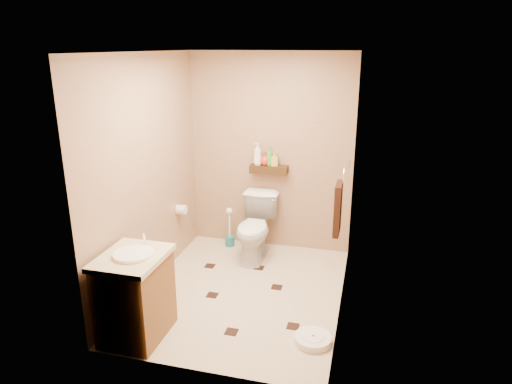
# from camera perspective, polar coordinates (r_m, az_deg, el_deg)

# --- Properties ---
(ground) EXTENTS (2.50, 2.50, 0.00)m
(ground) POSITION_cam_1_polar(r_m,az_deg,el_deg) (4.87, -1.64, -12.37)
(ground) COLOR beige
(ground) RESTS_ON ground
(wall_back) EXTENTS (2.00, 0.04, 2.40)m
(wall_back) POSITION_cam_1_polar(r_m,az_deg,el_deg) (5.56, 1.82, 4.84)
(wall_back) COLOR #A1755C
(wall_back) RESTS_ON ground
(wall_front) EXTENTS (2.00, 0.04, 2.40)m
(wall_front) POSITION_cam_1_polar(r_m,az_deg,el_deg) (3.28, -7.87, -4.81)
(wall_front) COLOR #A1755C
(wall_front) RESTS_ON ground
(wall_left) EXTENTS (0.04, 2.50, 2.40)m
(wall_left) POSITION_cam_1_polar(r_m,az_deg,el_deg) (4.76, -13.42, 2.09)
(wall_left) COLOR #A1755C
(wall_left) RESTS_ON ground
(wall_right) EXTENTS (0.04, 2.50, 2.40)m
(wall_right) POSITION_cam_1_polar(r_m,az_deg,el_deg) (4.24, 11.34, 0.28)
(wall_right) COLOR #A1755C
(wall_right) RESTS_ON ground
(ceiling) EXTENTS (2.00, 2.50, 0.02)m
(ceiling) POSITION_cam_1_polar(r_m,az_deg,el_deg) (4.21, -1.94, 17.12)
(ceiling) COLOR white
(ceiling) RESTS_ON wall_back
(wall_shelf) EXTENTS (0.46, 0.14, 0.10)m
(wall_shelf) POSITION_cam_1_polar(r_m,az_deg,el_deg) (5.53, 1.62, 2.84)
(wall_shelf) COLOR #3D2410
(wall_shelf) RESTS_ON wall_back
(floor_accents) EXTENTS (1.26, 1.37, 0.01)m
(floor_accents) POSITION_cam_1_polar(r_m,az_deg,el_deg) (4.85, -1.24, -12.51)
(floor_accents) COLOR black
(floor_accents) RESTS_ON ground
(toilet) EXTENTS (0.43, 0.75, 0.76)m
(toilet) POSITION_cam_1_polar(r_m,az_deg,el_deg) (5.45, -0.09, -4.52)
(toilet) COLOR white
(toilet) RESTS_ON ground
(vanity) EXTENTS (0.53, 0.64, 0.90)m
(vanity) POSITION_cam_1_polar(r_m,az_deg,el_deg) (4.17, -14.87, -12.30)
(vanity) COLOR brown
(vanity) RESTS_ON ground
(bathroom_scale) EXTENTS (0.41, 0.41, 0.07)m
(bathroom_scale) POSITION_cam_1_polar(r_m,az_deg,el_deg) (4.17, 7.12, -17.78)
(bathroom_scale) COLOR white
(bathroom_scale) RESTS_ON ground
(toilet_brush) EXTENTS (0.12, 0.12, 0.52)m
(toilet_brush) POSITION_cam_1_polar(r_m,az_deg,el_deg) (5.84, -3.31, -5.08)
(toilet_brush) COLOR #1B6F6F
(toilet_brush) RESTS_ON ground
(towel_ring) EXTENTS (0.12, 0.30, 0.76)m
(towel_ring) POSITION_cam_1_polar(r_m,az_deg,el_deg) (4.56, 10.25, -1.77)
(towel_ring) COLOR silver
(towel_ring) RESTS_ON wall_right
(toilet_paper) EXTENTS (0.12, 0.11, 0.12)m
(toilet_paper) POSITION_cam_1_polar(r_m,az_deg,el_deg) (5.47, -9.31, -2.17)
(toilet_paper) COLOR white
(toilet_paper) RESTS_ON wall_left
(bottle_a) EXTENTS (0.12, 0.12, 0.27)m
(bottle_a) POSITION_cam_1_polar(r_m,az_deg,el_deg) (5.52, 0.21, 4.79)
(bottle_a) COLOR white
(bottle_a) RESTS_ON wall_shelf
(bottle_b) EXTENTS (0.07, 0.07, 0.15)m
(bottle_b) POSITION_cam_1_polar(r_m,az_deg,el_deg) (5.53, 0.28, 4.17)
(bottle_b) COLOR yellow
(bottle_b) RESTS_ON wall_shelf
(bottle_c) EXTENTS (0.13, 0.13, 0.16)m
(bottle_c) POSITION_cam_1_polar(r_m,az_deg,el_deg) (5.51, 1.16, 4.19)
(bottle_c) COLOR red
(bottle_c) RESTS_ON wall_shelf
(bottle_d) EXTENTS (0.12, 0.12, 0.23)m
(bottle_d) POSITION_cam_1_polar(r_m,az_deg,el_deg) (5.49, 1.71, 4.48)
(bottle_d) COLOR green
(bottle_d) RESTS_ON wall_shelf
(bottle_e) EXTENTS (0.10, 0.10, 0.17)m
(bottle_e) POSITION_cam_1_polar(r_m,az_deg,el_deg) (5.48, 2.31, 4.18)
(bottle_e) COLOR gold
(bottle_e) RESTS_ON wall_shelf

